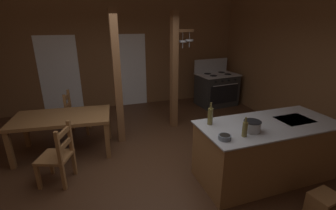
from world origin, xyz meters
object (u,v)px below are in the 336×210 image
ladderback_chair_by_post (58,156)px  stockpot_on_counter (252,126)px  bottle_short_on_counter (210,116)px  mixing_bowl_on_counter (225,137)px  ladderback_chair_near_window (76,114)px  bottle_tall_on_counter (245,129)px  step_stool (324,203)px  stove_range (216,89)px  dining_table (62,120)px  kitchen_island (265,150)px

ladderback_chair_by_post → stockpot_on_counter: stockpot_on_counter is taller
bottle_short_on_counter → mixing_bowl_on_counter: bearing=-95.3°
ladderback_chair_near_window → bottle_tall_on_counter: 3.71m
stockpot_on_counter → bottle_short_on_counter: bottle_short_on_counter is taller
step_stool → mixing_bowl_on_counter: mixing_bowl_on_counter is taller
stove_range → bottle_tall_on_counter: stove_range is taller
stove_range → mixing_bowl_on_counter: size_ratio=7.92×
stove_range → dining_table: bearing=-159.2°
dining_table → ladderback_chair_by_post: ladderback_chair_by_post is taller
ladderback_chair_by_post → stockpot_on_counter: 2.88m
mixing_bowl_on_counter → bottle_short_on_counter: 0.50m
dining_table → stockpot_on_counter: bearing=-36.7°
dining_table → ladderback_chair_near_window: 0.88m
ladderback_chair_by_post → mixing_bowl_on_counter: 2.47m
stove_range → stockpot_on_counter: stove_range is taller
kitchen_island → dining_table: (-3.06, 1.81, 0.19)m
stove_range → bottle_short_on_counter: (-1.91, -3.11, 0.58)m
step_stool → mixing_bowl_on_counter: bearing=147.9°
mixing_bowl_on_counter → ladderback_chair_near_window: bearing=124.4°
stove_range → stockpot_on_counter: bearing=-112.8°
dining_table → bottle_tall_on_counter: size_ratio=6.63×
ladderback_chair_by_post → kitchen_island: bearing=-15.9°
step_stool → mixing_bowl_on_counter: (-1.10, 0.69, 0.78)m
dining_table → bottle_tall_on_counter: (2.43, -2.05, 0.38)m
step_stool → ladderback_chair_by_post: ladderback_chair_by_post is taller
kitchen_island → ladderback_chair_near_window: 3.91m
step_stool → bottle_tall_on_counter: 1.36m
mixing_bowl_on_counter → bottle_tall_on_counter: (0.29, -0.01, 0.08)m
ladderback_chair_near_window → bottle_tall_on_counter: bottle_tall_on_counter is taller
step_stool → ladderback_chair_near_window: size_ratio=0.41×
dining_table → mixing_bowl_on_counter: 2.98m
kitchen_island → dining_table: bearing=149.4°
ladderback_chair_near_window → ladderback_chair_by_post: 1.78m
dining_table → bottle_tall_on_counter: bottle_tall_on_counter is taller
ladderback_chair_by_post → mixing_bowl_on_counter: size_ratio=5.70×
kitchen_island → step_stool: (0.18, -0.92, -0.28)m
bottle_tall_on_counter → step_stool: bearing=-40.1°
stove_range → step_stool: size_ratio=3.37×
stove_range → mixing_bowl_on_counter: bearing=-118.5°
dining_table → mixing_bowl_on_counter: size_ratio=10.69×
stove_range → ladderback_chair_by_post: (-4.11, -2.49, -0.03)m
stockpot_on_counter → ladderback_chair_near_window: bearing=131.3°
ladderback_chair_by_post → step_stool: bearing=-28.9°
kitchen_island → ladderback_chair_near_window: bearing=137.5°
kitchen_island → ladderback_chair_near_window: (-2.88, 2.65, -0.01)m
stockpot_on_counter → bottle_tall_on_counter: bearing=-152.8°
stockpot_on_counter → mixing_bowl_on_counter: 0.49m
ladderback_chair_by_post → bottle_short_on_counter: bottle_short_on_counter is taller
dining_table → mixing_bowl_on_counter: mixing_bowl_on_counter is taller
stove_range → mixing_bowl_on_counter: 4.12m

